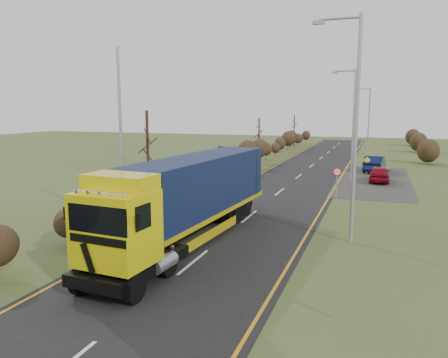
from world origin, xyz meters
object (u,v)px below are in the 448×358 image
car_blue_sedan (375,164)px  streetlight_near (353,119)px  lorry (188,195)px  speed_sign (337,177)px  car_red_hatchback (379,174)px

car_blue_sedan → streetlight_near: 25.12m
lorry → speed_sign: 13.75m
car_red_hatchback → lorry: bearing=67.8°
lorry → car_red_hatchback: bearing=72.9°
lorry → car_red_hatchback: lorry is taller
car_blue_sedan → speed_sign: 14.84m
lorry → streetlight_near: (6.94, 2.61, 3.41)m
car_red_hatchback → streetlight_near: bearing=85.2°
car_red_hatchback → speed_sign: speed_sign is taller
car_red_hatchback → streetlight_near: streetlight_near is taller
car_red_hatchback → speed_sign: 8.83m
car_red_hatchback → speed_sign: size_ratio=1.86×
streetlight_near → car_red_hatchback: bearing=86.0°
car_blue_sedan → lorry: bearing=79.8°
car_blue_sedan → streetlight_near: size_ratio=0.47×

